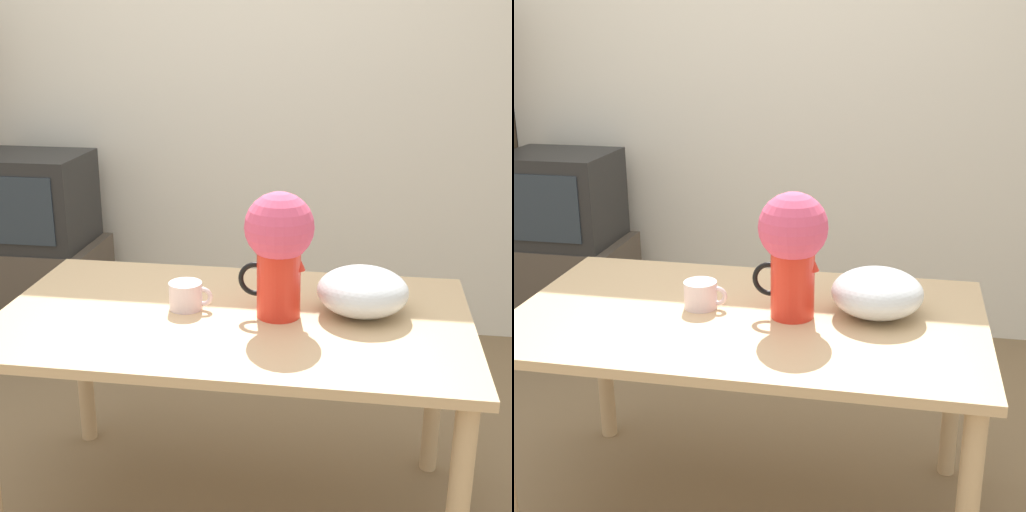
% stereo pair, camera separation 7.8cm
% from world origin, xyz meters
% --- Properties ---
extents(wall_back, '(8.00, 0.05, 2.60)m').
position_xyz_m(wall_back, '(0.00, 1.76, 1.30)').
color(wall_back, silver).
rests_on(wall_back, ground_plane).
extents(table, '(1.43, 0.84, 0.73)m').
position_xyz_m(table, '(0.24, 0.14, 0.63)').
color(table, tan).
rests_on(table, ground_plane).
extents(flower_vase, '(0.23, 0.21, 0.38)m').
position_xyz_m(flower_vase, '(0.38, 0.14, 0.96)').
color(flower_vase, red).
rests_on(flower_vase, table).
extents(coffee_mug, '(0.14, 0.10, 0.09)m').
position_xyz_m(coffee_mug, '(0.09, 0.16, 0.77)').
color(coffee_mug, silver).
rests_on(coffee_mug, table).
extents(white_bowl, '(0.28, 0.28, 0.14)m').
position_xyz_m(white_bowl, '(0.63, 0.20, 0.80)').
color(white_bowl, silver).
rests_on(white_bowl, table).
extents(tv_stand, '(0.63, 0.47, 0.51)m').
position_xyz_m(tv_stand, '(-1.01, 1.39, 0.25)').
color(tv_stand, '#4C4238').
rests_on(tv_stand, ground_plane).
extents(tv_set, '(0.53, 0.45, 0.45)m').
position_xyz_m(tv_set, '(-1.01, 1.39, 0.73)').
color(tv_set, black).
rests_on(tv_set, tv_stand).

